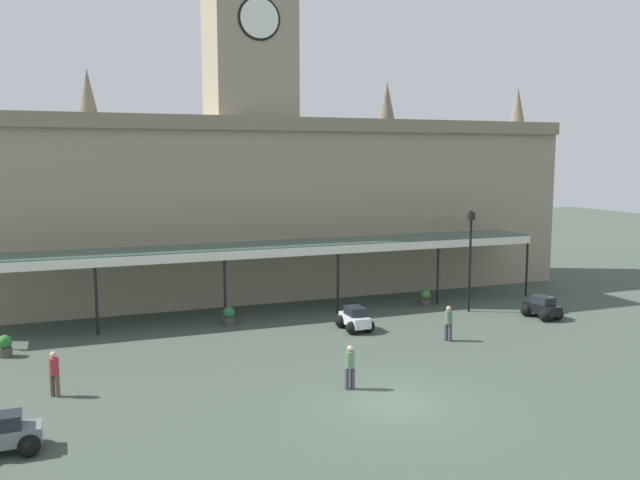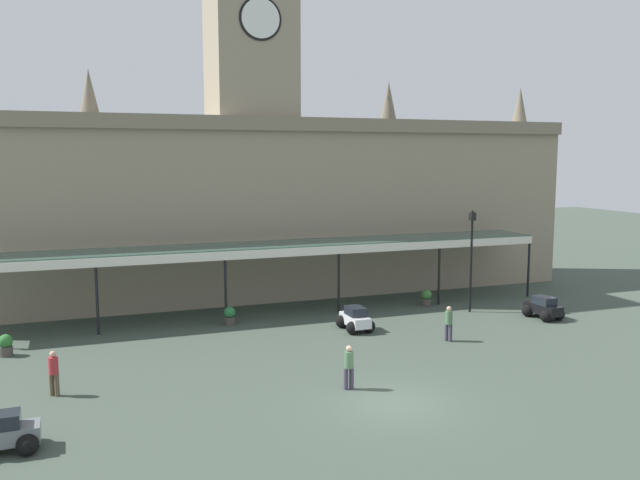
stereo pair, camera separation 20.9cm
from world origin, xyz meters
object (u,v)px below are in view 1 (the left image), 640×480
car_grey_sedan (4,437)px  planter_forecourt_centre (425,297)px  pedestrian_beside_cars (54,372)px  planter_by_canopy (229,316)px  planter_near_kerb (5,346)px  car_white_sedan (355,320)px  pedestrian_near_entrance (350,365)px  pedestrian_crossing_forecourt (448,322)px  victorian_lamppost (470,250)px  car_black_sedan (542,309)px

car_grey_sedan → planter_forecourt_centre: (21.03, 12.44, -0.01)m
pedestrian_beside_cars → planter_forecourt_centre: pedestrian_beside_cars is taller
planter_by_canopy → planter_near_kerb: bearing=-169.7°
car_grey_sedan → car_white_sedan: 17.50m
pedestrian_near_entrance → pedestrian_crossing_forecourt: 8.08m
victorian_lamppost → planter_by_canopy: 13.62m
car_black_sedan → pedestrian_beside_cars: bearing=-172.3°
car_black_sedan → pedestrian_near_entrance: size_ratio=1.27×
car_grey_sedan → car_white_sedan: (15.04, 8.95, 0.00)m
car_grey_sedan → victorian_lamppost: 24.98m
pedestrian_crossing_forecourt → car_black_sedan: bearing=16.2°
car_black_sedan → pedestrian_crossing_forecourt: 7.35m
pedestrian_crossing_forecourt → victorian_lamppost: (4.20, 4.67, 2.57)m
pedestrian_beside_cars → pedestrian_crossing_forecourt: same height
pedestrian_beside_cars → pedestrian_crossing_forecourt: 17.13m
pedestrian_near_entrance → planter_forecourt_centre: (9.52, 11.09, -0.42)m
car_grey_sedan → pedestrian_near_entrance: pedestrian_near_entrance is taller
car_grey_sedan → car_white_sedan: size_ratio=1.00×
car_black_sedan → planter_near_kerb: (-26.27, 2.59, -0.01)m
car_white_sedan → car_black_sedan: bearing=-7.0°
pedestrian_beside_cars → planter_by_canopy: 11.21m
car_grey_sedan → car_black_sedan: same height
car_white_sedan → pedestrian_beside_cars: (-13.77, -4.55, 0.41)m
pedestrian_beside_cars → victorian_lamppost: bearing=15.5°
car_grey_sedan → planter_by_canopy: (9.40, 12.11, -0.01)m
pedestrian_near_entrance → victorian_lamppost: 14.44m
planter_by_canopy → car_white_sedan: bearing=-29.3°
car_black_sedan → planter_near_kerb: car_black_sedan is taller
car_white_sedan → planter_near_kerb: bearing=175.3°
car_white_sedan → planter_near_kerb: size_ratio=2.15×
car_white_sedan → pedestrian_near_entrance: 8.39m
car_black_sedan → planter_forecourt_centre: size_ratio=2.21×
car_grey_sedan → planter_by_canopy: car_grey_sedan is taller
car_black_sedan → pedestrian_crossing_forecourt: pedestrian_crossing_forecourt is taller
car_grey_sedan → planter_forecourt_centre: car_grey_sedan is taller
car_grey_sedan → pedestrian_beside_cars: pedestrian_beside_cars is taller
planter_forecourt_centre → planter_by_canopy: bearing=-178.4°
pedestrian_beside_cars → pedestrian_near_entrance: bearing=-16.6°
planter_near_kerb → planter_forecourt_centre: (21.89, 2.18, 0.00)m
pedestrian_beside_cars → planter_forecourt_centre: size_ratio=1.74×
pedestrian_crossing_forecourt → planter_forecourt_centre: size_ratio=1.74×
car_white_sedan → planter_near_kerb: car_white_sedan is taller
car_black_sedan → victorian_lamppost: bearing=137.4°
car_white_sedan → pedestrian_crossing_forecourt: bearing=-45.0°
car_grey_sedan → planter_forecourt_centre: 24.43m
car_black_sedan → pedestrian_near_entrance: 15.28m
pedestrian_crossing_forecourt → victorian_lamppost: victorian_lamppost is taller
car_grey_sedan → car_black_sedan: (25.42, 7.67, 0.00)m
pedestrian_near_entrance → planter_near_kerb: (-12.37, 8.91, -0.42)m
car_black_sedan → pedestrian_beside_cars: (-24.14, -3.27, 0.41)m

